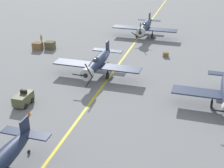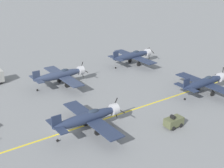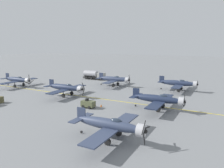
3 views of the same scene
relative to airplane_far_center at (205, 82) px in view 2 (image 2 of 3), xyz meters
name	(u,v)px [view 2 (image 2 of 3)]	position (x,y,z in m)	size (l,w,h in m)	color
ground_plane	(65,132)	(-2.06, -24.92, -2.01)	(400.00, 400.00, 0.00)	slate
taxiway_stripe	(65,132)	(-2.06, -24.92, -2.01)	(0.30, 160.00, 0.01)	yellow
airplane_far_center	(205,82)	(0.00, 0.00, 0.00)	(12.00, 9.98, 3.80)	#1E2842
airplane_mid_left	(61,75)	(-16.98, -18.01, 0.00)	(12.00, 9.98, 3.65)	#2E3851
airplane_mid_center	(89,117)	(-0.48, -22.14, 0.00)	(12.00, 9.98, 3.65)	#222D46
airplane_far_left	(133,56)	(-18.90, -0.19, 0.00)	(12.00, 9.98, 3.65)	#242E48
tow_tractor	(174,122)	(5.09, -12.25, -1.22)	(1.57, 2.60, 1.79)	#515638
traffic_cone	(174,116)	(3.34, -10.40, -1.74)	(0.36, 0.36, 0.55)	orange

